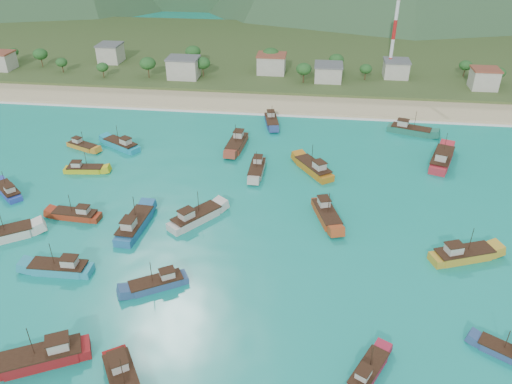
# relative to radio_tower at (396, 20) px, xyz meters

# --- Properties ---
(ground) EXTENTS (600.00, 600.00, 0.00)m
(ground) POSITION_rel_radio_tower_xyz_m (-42.75, -108.00, -20.93)
(ground) COLOR #0C8B78
(ground) RESTS_ON ground
(beach) EXTENTS (400.00, 18.00, 1.20)m
(beach) POSITION_rel_radio_tower_xyz_m (-42.75, -29.00, -20.93)
(beach) COLOR beige
(beach) RESTS_ON ground
(land) EXTENTS (400.00, 110.00, 2.40)m
(land) POSITION_rel_radio_tower_xyz_m (-42.75, 32.00, -20.93)
(land) COLOR #385123
(land) RESTS_ON ground
(surf_line) EXTENTS (400.00, 2.50, 0.08)m
(surf_line) POSITION_rel_radio_tower_xyz_m (-42.75, -38.50, -20.93)
(surf_line) COLOR white
(surf_line) RESTS_ON ground
(village) EXTENTS (220.36, 24.29, 6.78)m
(village) POSITION_rel_radio_tower_xyz_m (-38.93, -5.00, -16.33)
(village) COLOR beige
(village) RESTS_ON ground
(vegetation) EXTENTS (277.26, 25.65, 8.51)m
(vegetation) POSITION_rel_radio_tower_xyz_m (-42.21, -4.27, -15.82)
(vegetation) COLOR #235623
(vegetation) RESTS_ON ground
(radio_tower) EXTENTS (1.20, 1.20, 38.66)m
(radio_tower) POSITION_rel_radio_tower_xyz_m (0.00, 0.00, 0.00)
(radio_tower) COLOR red
(radio_tower) RESTS_ON ground
(boat_0) EXTENTS (10.15, 11.59, 7.06)m
(boat_0) POSITION_rel_radio_tower_xyz_m (-48.17, -98.09, -20.04)
(boat_0) COLOR beige
(boat_0) RESTS_ON ground
(boat_1) EXTENTS (6.65, 9.16, 5.31)m
(boat_1) POSITION_rel_radio_tower_xyz_m (-16.09, -132.36, -20.36)
(boat_1) COLOR maroon
(boat_1) RESTS_ON ground
(boat_3) EXTENTS (9.45, 11.92, 7.04)m
(boat_3) POSITION_rel_radio_tower_xyz_m (-48.60, -138.50, -20.04)
(boat_3) COLOR maroon
(boat_3) RESTS_ON ground
(boat_4) EXTENTS (3.26, 10.67, 6.29)m
(boat_4) POSITION_rel_radio_tower_xyz_m (-38.41, -75.57, -20.18)
(boat_4) COLOR #B5B1A5
(boat_4) RESTS_ON ground
(boat_7) EXTENTS (12.74, 8.81, 7.33)m
(boat_7) POSITION_rel_radio_tower_xyz_m (-61.39, -135.70, -19.99)
(boat_7) COLOR maroon
(boat_7) RESTS_ON ground
(boat_8) EXTENTS (8.77, 6.63, 5.13)m
(boat_8) POSITION_rel_radio_tower_xyz_m (4.05, -126.63, -20.39)
(boat_8) COLOR navy
(boat_8) RESTS_ON ground
(boat_9) EXTENTS (4.46, 12.65, 7.36)m
(boat_9) POSITION_rel_radio_tower_xyz_m (-59.52, -102.30, -19.99)
(boat_9) COLOR #256296
(boat_9) RESTS_ON ground
(boat_10) EXTENTS (11.38, 8.48, 6.63)m
(boat_10) POSITION_rel_radio_tower_xyz_m (-75.41, -66.63, -20.12)
(boat_10) COLOR #1793B3
(boat_10) RESTS_ON ground
(boat_11) EXTENTS (5.31, 11.17, 6.35)m
(boat_11) POSITION_rel_radio_tower_xyz_m (-37.79, -45.78, -20.17)
(boat_11) COLOR navy
(boat_11) RESTS_ON ground
(boat_13) EXTENTS (9.37, 6.04, 5.35)m
(boat_13) POSITION_rel_radio_tower_xyz_m (-85.44, -68.15, -20.35)
(boat_13) COLOR orange
(boat_13) RESTS_ON ground
(boat_14) EXTENTS (12.47, 7.08, 7.07)m
(boat_14) POSITION_rel_radio_tower_xyz_m (1.22, -47.66, -20.04)
(boat_14) COLOR #1D6954
(boat_14) RESTS_ON ground
(boat_15) EXTENTS (12.39, 7.52, 7.04)m
(boat_15) POSITION_rel_radio_tower_xyz_m (2.75, -104.16, -20.04)
(boat_15) COLOR gold
(boat_15) RESTS_ON ground
(boat_16) EXTENTS (11.17, 3.47, 6.57)m
(boat_16) POSITION_rel_radio_tower_xyz_m (-68.15, -116.66, -20.13)
(boat_16) COLOR teal
(boat_16) RESTS_ON ground
(boat_17) EXTENTS (4.68, 12.50, 7.22)m
(boat_17) POSITION_rel_radio_tower_xyz_m (-45.35, -62.42, -20.01)
(boat_17) COLOR brown
(boat_17) RESTS_ON ground
(boat_18) EXTENTS (8.49, 14.38, 8.16)m
(boat_18) POSITION_rel_radio_tower_xyz_m (6.34, -65.57, -19.84)
(boat_18) COLOR #B02530
(boat_18) RESTS_ON ground
(boat_19) EXTENTS (12.39, 9.96, 7.35)m
(boat_19) POSITION_rel_radio_tower_xyz_m (-83.90, -108.96, -19.99)
(boat_19) COLOR silver
(boat_19) RESTS_ON ground
(boat_20) EXTENTS (9.32, 8.63, 5.80)m
(boat_20) POSITION_rel_radio_tower_xyz_m (-91.89, -92.59, -20.27)
(boat_20) COLOR #2942A9
(boat_20) RESTS_ON ground
(boat_21) EXTENTS (10.14, 3.54, 5.90)m
(boat_21) POSITION_rel_radio_tower_xyz_m (-72.79, -99.92, -20.25)
(boat_21) COLOR #9F3017
(boat_21) RESTS_ON ground
(boat_22) EXTENTS (9.58, 3.79, 5.51)m
(boat_22) POSITION_rel_radio_tower_xyz_m (-79.43, -80.54, -20.32)
(boat_22) COLOR gold
(boat_22) RESTS_ON ground
(boat_23) EXTENTS (6.63, 11.90, 6.74)m
(boat_23) POSITION_rel_radio_tower_xyz_m (-21.85, -93.54, -20.10)
(boat_23) COLOR #B0441D
(boat_23) RESTS_ON ground
(boat_24) EXTENTS (9.90, 12.14, 7.23)m
(boat_24) POSITION_rel_radio_tower_xyz_m (-24.92, -73.83, -20.01)
(boat_24) COLOR #B86E18
(boat_24) RESTS_ON ground
(boat_25) EXTENTS (10.11, 7.61, 5.90)m
(boat_25) POSITION_rel_radio_tower_xyz_m (-50.08, -118.33, -20.25)
(boat_25) COLOR #2E4D7C
(boat_25) RESTS_ON ground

